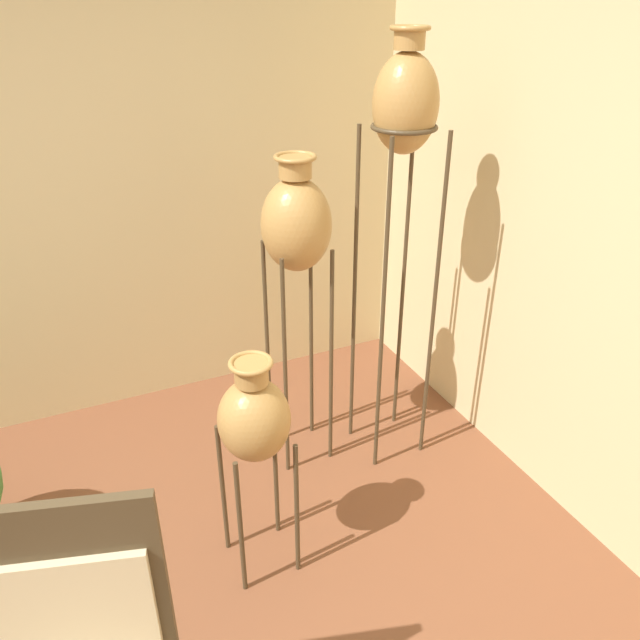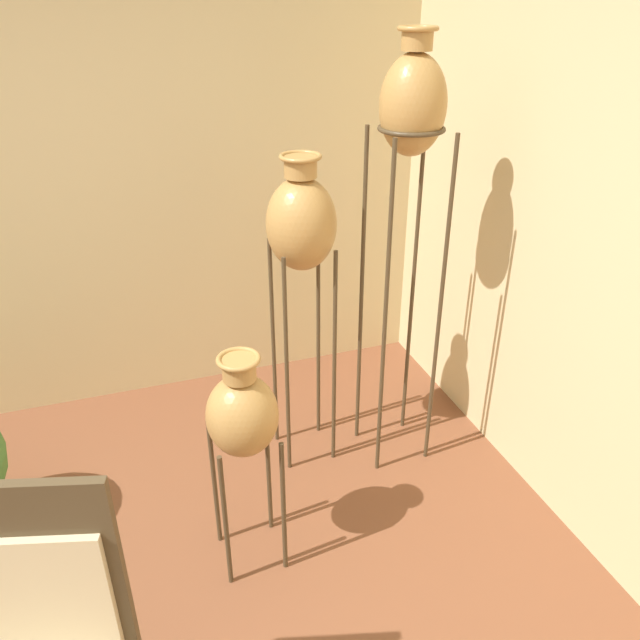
% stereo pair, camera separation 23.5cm
% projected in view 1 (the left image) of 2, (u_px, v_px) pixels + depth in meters
% --- Properties ---
extents(wall_back, '(8.30, 0.06, 2.70)m').
position_uv_depth(wall_back, '(2.00, 186.00, 3.03)').
color(wall_back, beige).
rests_on(wall_back, ground_plane).
extents(vase_stand_tall, '(0.30, 0.30, 2.07)m').
position_uv_depth(vase_stand_tall, '(405.00, 118.00, 2.62)').
color(vase_stand_tall, '#473823').
rests_on(vase_stand_tall, ground_plane).
extents(vase_stand_medium, '(0.32, 0.32, 1.58)m').
position_uv_depth(vase_stand_medium, '(296.00, 228.00, 2.78)').
color(vase_stand_medium, '#473823').
rests_on(vase_stand_medium, ground_plane).
extents(vase_stand_short, '(0.28, 0.28, 1.01)m').
position_uv_depth(vase_stand_short, '(254.00, 420.00, 2.38)').
color(vase_stand_short, '#473823').
rests_on(vase_stand_short, ground_plane).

